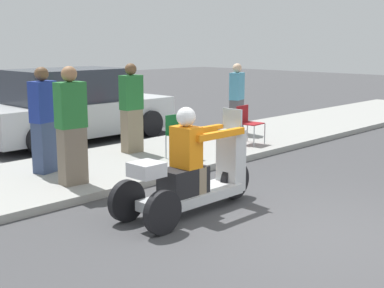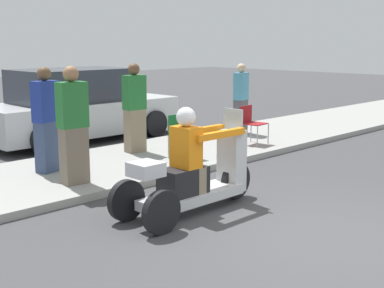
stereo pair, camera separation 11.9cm
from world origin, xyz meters
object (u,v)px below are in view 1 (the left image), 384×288
parked_car_lot_right (74,107)px  spectator_end_of_line (237,100)px  motorcycle_trike (193,175)px  spectator_by_tree (71,128)px  spectator_near_curb (44,122)px  spectator_far_back (132,110)px  folding_chair_set_back (247,120)px  folding_chair_curbside (179,132)px

parked_car_lot_right → spectator_end_of_line: bearing=-41.3°
motorcycle_trike → spectator_by_tree: spectator_by_tree is taller
spectator_near_curb → spectator_by_tree: (-0.10, -0.97, 0.02)m
motorcycle_trike → spectator_far_back: spectator_far_back is taller
motorcycle_trike → parked_car_lot_right: 6.06m
spectator_near_curb → spectator_by_tree: size_ratio=0.97×
spectator_far_back → parked_car_lot_right: spectator_far_back is taller
spectator_by_tree → spectator_end_of_line: 5.49m
spectator_by_tree → folding_chair_set_back: 4.51m
parked_car_lot_right → motorcycle_trike: bearing=-108.5°
folding_chair_set_back → motorcycle_trike: bearing=-150.9°
spectator_end_of_line → folding_chair_set_back: 1.38m
spectator_end_of_line → folding_chair_curbside: spectator_end_of_line is taller
spectator_end_of_line → parked_car_lot_right: bearing=138.7°
spectator_by_tree → spectator_near_curb: bearing=84.1°
folding_chair_set_back → folding_chair_curbside: bearing=179.3°
spectator_near_curb → parked_car_lot_right: 3.62m
spectator_by_tree → folding_chair_curbside: bearing=3.8°
spectator_near_curb → folding_chair_curbside: size_ratio=2.16×
folding_chair_set_back → spectator_far_back: bearing=154.7°
spectator_near_curb → folding_chair_curbside: 2.52m
folding_chair_curbside → parked_car_lot_right: (0.02, 3.53, 0.16)m
spectator_far_back → folding_chair_curbside: spectator_far_back is taller
spectator_far_back → spectator_near_curb: spectator_near_curb is taller
spectator_near_curb → folding_chair_set_back: 4.48m
spectator_far_back → spectator_end_of_line: (3.18, -0.07, -0.05)m
motorcycle_trike → spectator_by_tree: 2.18m
spectator_by_tree → folding_chair_set_back: size_ratio=2.22×
spectator_end_of_line → folding_chair_set_back: size_ratio=2.03×
motorcycle_trike → spectator_far_back: 3.68m
folding_chair_set_back → parked_car_lot_right: parked_car_lot_right is taller
spectator_by_tree → spectator_far_back: bearing=29.2°
spectator_by_tree → motorcycle_trike: bearing=-74.7°
folding_chair_set_back → parked_car_lot_right: 4.09m
parked_car_lot_right → spectator_far_back: bearing=-96.6°
spectator_end_of_line → folding_chair_curbside: 3.09m
motorcycle_trike → spectator_end_of_line: bearing=33.7°
folding_chair_set_back → spectator_by_tree: bearing=-178.2°
spectator_near_curb → parked_car_lot_right: bearing=48.9°
spectator_near_curb → folding_chair_set_back: size_ratio=2.16×
spectator_end_of_line → parked_car_lot_right: spectator_end_of_line is taller
folding_chair_curbside → parked_car_lot_right: bearing=89.7°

